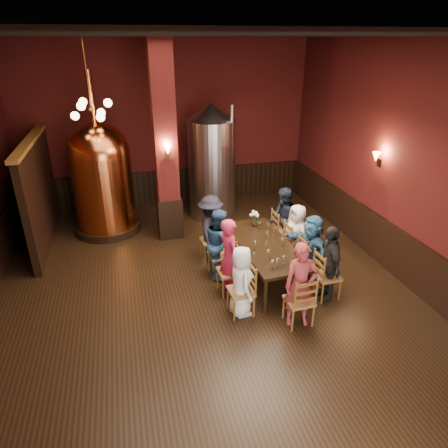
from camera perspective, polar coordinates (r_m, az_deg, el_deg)
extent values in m
plane|color=black|center=(7.74, -2.57, -10.25)|extent=(10.00, 10.00, 0.00)
plane|color=black|center=(6.32, -3.43, 25.27)|extent=(10.00, 10.00, 0.00)
cube|color=#4C1012|center=(11.49, -8.18, 13.64)|extent=(8.00, 0.02, 4.50)
cube|color=#4C1012|center=(8.42, 25.03, 7.39)|extent=(0.02, 10.00, 4.50)
cube|color=black|center=(9.01, 22.83, -3.23)|extent=(0.08, 9.90, 1.00)
cube|color=black|center=(11.91, -7.65, 5.33)|extent=(7.90, 0.08, 1.00)
cube|color=#4C1012|center=(9.32, -8.37, 10.99)|extent=(0.58, 0.58, 4.50)
cube|color=black|center=(10.14, -24.76, 3.86)|extent=(0.22, 3.50, 2.40)
cube|color=black|center=(8.01, 5.88, -3.04)|extent=(1.10, 2.44, 0.06)
cylinder|color=black|center=(7.16, 5.93, -10.30)|extent=(0.07, 0.07, 0.69)
cylinder|color=black|center=(7.50, 12.24, -8.99)|extent=(0.07, 0.07, 0.69)
cylinder|color=black|center=(8.99, 0.43, -2.27)|extent=(0.07, 0.07, 0.69)
cylinder|color=black|center=(9.26, 5.63, -1.54)|extent=(0.07, 0.07, 0.69)
imported|color=white|center=(6.97, 2.45, -8.18)|extent=(0.44, 0.66, 1.31)
imported|color=#CC234F|center=(7.45, 0.78, -4.72)|extent=(0.48, 0.63, 1.55)
imported|color=#254F7C|center=(8.02, -0.65, -2.76)|extent=(0.35, 0.71, 1.46)
imported|color=black|center=(8.59, -1.90, -0.67)|extent=(0.84, 1.09, 1.49)
imported|color=black|center=(7.58, 14.75, -5.37)|extent=(0.48, 0.91, 1.47)
imported|color=#2F628E|center=(8.10, 12.34, -3.36)|extent=(0.71, 1.35, 1.39)
imported|color=white|center=(8.62, 10.27, -1.51)|extent=(0.57, 0.74, 1.35)
imported|color=#1B2236|center=(9.13, 8.45, 0.64)|extent=(0.45, 0.76, 1.48)
imported|color=#963234|center=(6.79, 10.89, -8.62)|extent=(0.61, 0.46, 1.52)
cylinder|color=black|center=(10.65, -16.15, -0.31)|extent=(1.64, 1.64, 0.18)
cylinder|color=#D46531|center=(10.28, -16.81, 4.74)|extent=(1.60, 1.60, 1.82)
sphere|color=#D46531|center=(10.01, -17.46, 9.61)|extent=(1.45, 1.45, 1.45)
cylinder|color=#D46531|center=(9.78, -18.44, 16.79)|extent=(0.15, 0.15, 1.18)
cylinder|color=#B2B2B7|center=(10.69, -1.70, 7.77)|extent=(1.47, 1.47, 2.60)
cone|color=#B2B2B7|center=(10.34, -1.81, 15.76)|extent=(1.25, 1.25, 0.42)
cylinder|color=#B2B2B7|center=(10.33, 1.07, 8.65)|extent=(0.08, 0.08, 2.91)
cylinder|color=white|center=(8.69, 4.37, 0.30)|extent=(0.10, 0.10, 0.19)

